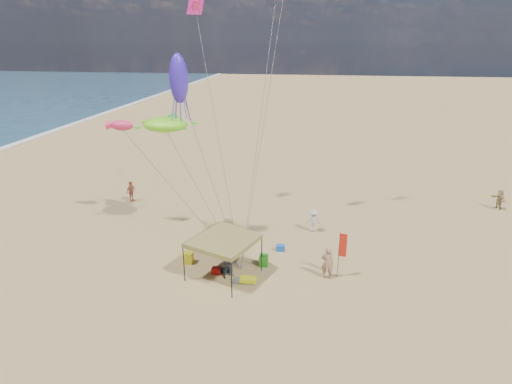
{
  "coord_description": "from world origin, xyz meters",
  "views": [
    {
      "loc": [
        3.63,
        -20.81,
        12.85
      ],
      "look_at": [
        0.0,
        3.0,
        4.0
      ],
      "focal_mm": 29.51,
      "sensor_mm": 36.0,
      "label": 1
    }
  ],
  "objects_px": {
    "feather_flag": "(342,248)",
    "chair_yellow": "(189,258)",
    "person_far_c": "(499,199)",
    "person_far_a": "(131,191)",
    "person_near_a": "(327,263)",
    "canopy_tent": "(223,224)",
    "person_near_c": "(314,221)",
    "beach_cart": "(248,279)",
    "cooler_red": "(217,271)",
    "chair_green": "(264,260)",
    "person_near_b": "(230,264)",
    "cooler_blue": "(281,248)"
  },
  "relations": [
    {
      "from": "feather_flag",
      "to": "chair_yellow",
      "type": "height_order",
      "value": "feather_flag"
    },
    {
      "from": "person_far_c",
      "to": "chair_yellow",
      "type": "bearing_deg",
      "value": -85.88
    },
    {
      "from": "chair_yellow",
      "to": "person_far_a",
      "type": "height_order",
      "value": "person_far_a"
    },
    {
      "from": "person_near_a",
      "to": "chair_yellow",
      "type": "bearing_deg",
      "value": 1.05
    },
    {
      "from": "canopy_tent",
      "to": "person_near_c",
      "type": "distance_m",
      "value": 8.69
    },
    {
      "from": "beach_cart",
      "to": "person_near_a",
      "type": "xyz_separation_m",
      "value": [
        4.32,
        1.19,
        0.76
      ]
    },
    {
      "from": "person_near_c",
      "to": "cooler_red",
      "type": "bearing_deg",
      "value": 54.27
    },
    {
      "from": "beach_cart",
      "to": "person_near_a",
      "type": "distance_m",
      "value": 4.55
    },
    {
      "from": "person_near_a",
      "to": "person_far_c",
      "type": "distance_m",
      "value": 18.42
    },
    {
      "from": "person_near_a",
      "to": "person_near_c",
      "type": "distance_m",
      "value": 6.13
    },
    {
      "from": "feather_flag",
      "to": "person_far_a",
      "type": "xyz_separation_m",
      "value": [
        -16.79,
        9.45,
        -0.98
      ]
    },
    {
      "from": "canopy_tent",
      "to": "chair_green",
      "type": "relative_size",
      "value": 8.49
    },
    {
      "from": "cooler_red",
      "to": "person_near_c",
      "type": "height_order",
      "value": "person_near_c"
    },
    {
      "from": "chair_green",
      "to": "beach_cart",
      "type": "relative_size",
      "value": 0.78
    },
    {
      "from": "cooler_red",
      "to": "person_near_b",
      "type": "distance_m",
      "value": 1.09
    },
    {
      "from": "person_near_b",
      "to": "person_far_a",
      "type": "bearing_deg",
      "value": 88.12
    },
    {
      "from": "beach_cart",
      "to": "person_far_a",
      "type": "bearing_deg",
      "value": 137.23
    },
    {
      "from": "person_near_a",
      "to": "person_far_a",
      "type": "distance_m",
      "value": 18.71
    },
    {
      "from": "cooler_red",
      "to": "person_near_c",
      "type": "xyz_separation_m",
      "value": [
        5.38,
        6.58,
        0.61
      ]
    },
    {
      "from": "canopy_tent",
      "to": "cooler_red",
      "type": "height_order",
      "value": "canopy_tent"
    },
    {
      "from": "cooler_blue",
      "to": "person_near_c",
      "type": "height_order",
      "value": "person_near_c"
    },
    {
      "from": "cooler_blue",
      "to": "chair_yellow",
      "type": "relative_size",
      "value": 0.77
    },
    {
      "from": "cooler_blue",
      "to": "person_near_c",
      "type": "relative_size",
      "value": 0.34
    },
    {
      "from": "chair_green",
      "to": "person_far_c",
      "type": "xyz_separation_m",
      "value": [
        17.29,
        11.63,
        0.46
      ]
    },
    {
      "from": "canopy_tent",
      "to": "cooler_blue",
      "type": "xyz_separation_m",
      "value": [
        2.92,
        3.5,
        -3.09
      ]
    },
    {
      "from": "feather_flag",
      "to": "person_far_a",
      "type": "relative_size",
      "value": 1.57
    },
    {
      "from": "person_far_c",
      "to": "beach_cart",
      "type": "bearing_deg",
      "value": -77.39
    },
    {
      "from": "person_near_a",
      "to": "person_near_c",
      "type": "bearing_deg",
      "value": -77.39
    },
    {
      "from": "chair_green",
      "to": "chair_yellow",
      "type": "relative_size",
      "value": 1.0
    },
    {
      "from": "cooler_red",
      "to": "person_near_a",
      "type": "height_order",
      "value": "person_near_a"
    },
    {
      "from": "chair_yellow",
      "to": "person_far_c",
      "type": "xyz_separation_m",
      "value": [
        21.83,
        11.99,
        0.46
      ]
    },
    {
      "from": "person_near_a",
      "to": "person_far_c",
      "type": "xyz_separation_m",
      "value": [
        13.58,
        12.44,
        -0.15
      ]
    },
    {
      "from": "chair_yellow",
      "to": "person_near_b",
      "type": "height_order",
      "value": "person_near_b"
    },
    {
      "from": "feather_flag",
      "to": "chair_yellow",
      "type": "distance_m",
      "value": 9.14
    },
    {
      "from": "chair_yellow",
      "to": "person_far_a",
      "type": "relative_size",
      "value": 0.4
    },
    {
      "from": "cooler_blue",
      "to": "chair_yellow",
      "type": "height_order",
      "value": "chair_yellow"
    },
    {
      "from": "canopy_tent",
      "to": "cooler_red",
      "type": "distance_m",
      "value": 3.13
    },
    {
      "from": "person_near_b",
      "to": "feather_flag",
      "type": "bearing_deg",
      "value": -39.0
    },
    {
      "from": "feather_flag",
      "to": "beach_cart",
      "type": "height_order",
      "value": "feather_flag"
    },
    {
      "from": "person_near_b",
      "to": "person_near_a",
      "type": "bearing_deg",
      "value": -39.91
    },
    {
      "from": "chair_green",
      "to": "person_far_a",
      "type": "bearing_deg",
      "value": 144.36
    },
    {
      "from": "chair_green",
      "to": "person_near_b",
      "type": "height_order",
      "value": "person_near_b"
    },
    {
      "from": "person_far_a",
      "to": "cooler_blue",
      "type": "bearing_deg",
      "value": -102.17
    },
    {
      "from": "canopy_tent",
      "to": "person_near_b",
      "type": "bearing_deg",
      "value": -8.94
    },
    {
      "from": "chair_yellow",
      "to": "person_near_b",
      "type": "distance_m",
      "value": 3.08
    },
    {
      "from": "beach_cart",
      "to": "person_near_b",
      "type": "height_order",
      "value": "person_near_b"
    },
    {
      "from": "person_near_c",
      "to": "person_far_c",
      "type": "bearing_deg",
      "value": -152.67
    },
    {
      "from": "cooler_blue",
      "to": "person_near_c",
      "type": "xyz_separation_m",
      "value": [
        1.99,
        3.23,
        0.61
      ]
    },
    {
      "from": "chair_green",
      "to": "chair_yellow",
      "type": "xyz_separation_m",
      "value": [
        -4.54,
        -0.37,
        0.0
      ]
    },
    {
      "from": "person_near_c",
      "to": "chair_green",
      "type": "bearing_deg",
      "value": 65.36
    }
  ]
}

